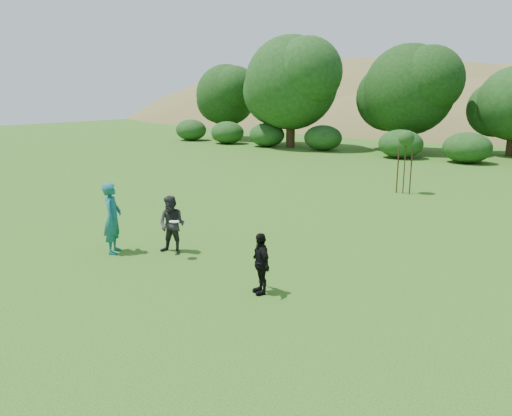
{
  "coord_description": "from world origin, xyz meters",
  "views": [
    {
      "loc": [
        8.22,
        -8.97,
        4.47
      ],
      "look_at": [
        0.0,
        3.0,
        1.1
      ],
      "focal_mm": 35.0,
      "sensor_mm": 36.0,
      "label": 1
    }
  ],
  "objects_px": {
    "sapling": "(406,140)",
    "player_teal": "(113,218)",
    "player_grey": "(172,225)",
    "player_black": "(261,263)"
  },
  "relations": [
    {
      "from": "player_teal",
      "to": "sapling",
      "type": "distance_m",
      "value": 13.78
    },
    {
      "from": "player_grey",
      "to": "player_black",
      "type": "bearing_deg",
      "value": -31.72
    },
    {
      "from": "player_grey",
      "to": "player_black",
      "type": "relative_size",
      "value": 1.16
    },
    {
      "from": "player_teal",
      "to": "player_grey",
      "type": "height_order",
      "value": "player_teal"
    },
    {
      "from": "sapling",
      "to": "player_teal",
      "type": "bearing_deg",
      "value": -106.96
    },
    {
      "from": "player_teal",
      "to": "player_black",
      "type": "xyz_separation_m",
      "value": [
        5.11,
        -0.09,
        -0.3
      ]
    },
    {
      "from": "player_black",
      "to": "sapling",
      "type": "distance_m",
      "value": 13.35
    },
    {
      "from": "player_teal",
      "to": "sapling",
      "type": "relative_size",
      "value": 0.71
    },
    {
      "from": "player_teal",
      "to": "sapling",
      "type": "xyz_separation_m",
      "value": [
        4.0,
        13.11,
        1.41
      ]
    },
    {
      "from": "player_grey",
      "to": "player_black",
      "type": "xyz_separation_m",
      "value": [
        3.71,
        -1.02,
        -0.11
      ]
    }
  ]
}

